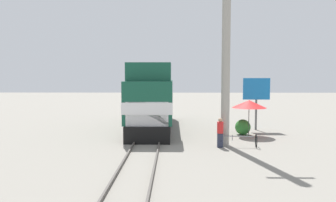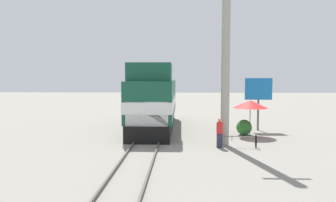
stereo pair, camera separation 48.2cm
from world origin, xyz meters
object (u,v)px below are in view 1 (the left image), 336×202
at_px(utility_pole, 226,40).
at_px(bicycle, 238,140).
at_px(vendor_umbrella, 249,104).
at_px(billboard_sign, 256,92).
at_px(locomotive, 153,103).
at_px(person_bystander, 220,131).

distance_m(utility_pole, bicycle, 5.57).
relative_size(vendor_umbrella, billboard_sign, 0.62).
relative_size(locomotive, billboard_sign, 3.22).
distance_m(utility_pole, vendor_umbrella, 5.23).
relative_size(locomotive, bicycle, 5.95).
height_order(billboard_sign, person_bystander, billboard_sign).
height_order(locomotive, billboard_sign, locomotive).
height_order(vendor_umbrella, bicycle, vendor_umbrella).
xyz_separation_m(locomotive, bicycle, (5.10, -6.19, -1.58)).
bearing_deg(locomotive, vendor_umbrella, -22.92).
relative_size(billboard_sign, person_bystander, 2.31).
bearing_deg(billboard_sign, bicycle, -112.52).
bearing_deg(bicycle, utility_pole, -118.16).
relative_size(utility_pole, vendor_umbrella, 4.99).
bearing_deg(bicycle, billboard_sign, 165.57).
distance_m(locomotive, bicycle, 8.17).
height_order(vendor_umbrella, billboard_sign, billboard_sign).
distance_m(utility_pole, billboard_sign, 6.94).
bearing_deg(vendor_umbrella, billboard_sign, 65.92).
relative_size(utility_pole, bicycle, 5.75).
bearing_deg(utility_pole, billboard_sign, 60.06).
distance_m(vendor_umbrella, person_bystander, 4.48).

